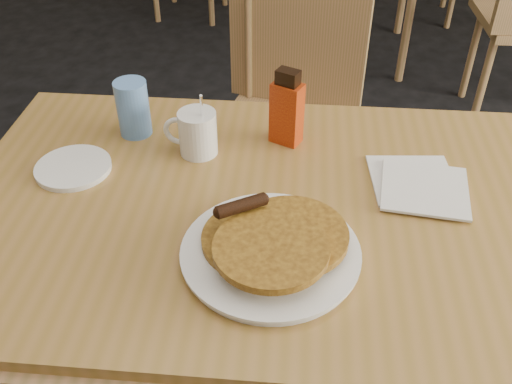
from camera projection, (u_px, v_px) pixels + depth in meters
main_table at (254, 218)px, 1.17m from camera, size 1.33×0.96×0.75m
chair_main_far at (292, 91)px, 1.83m from camera, size 0.51×0.51×1.00m
pancake_plate at (271, 247)px, 1.01m from camera, size 0.32×0.32×0.09m
coffee_mug at (197, 132)px, 1.25m from camera, size 0.12×0.08×0.16m
syrup_bottle at (287, 110)px, 1.27m from camera, size 0.08×0.06×0.18m
napkin_stack at (419, 184)px, 1.18m from camera, size 0.21×0.22×0.01m
blue_tumbler at (133, 108)px, 1.31m from camera, size 0.10×0.10×0.13m
side_saucer at (73, 168)px, 1.23m from camera, size 0.17×0.17×0.01m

